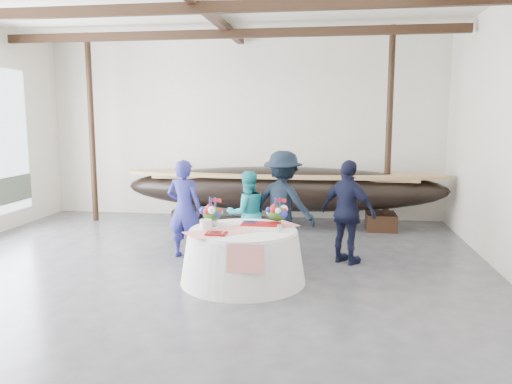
# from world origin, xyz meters

# --- Properties ---
(floor) EXTENTS (10.00, 12.00, 0.01)m
(floor) POSITION_xyz_m (0.00, 0.00, 0.00)
(floor) COLOR #3D3D42
(floor) RESTS_ON ground
(wall_back) EXTENTS (10.00, 0.02, 4.50)m
(wall_back) POSITION_xyz_m (0.00, 6.00, 2.25)
(wall_back) COLOR silver
(wall_back) RESTS_ON ground
(pavilion_structure) EXTENTS (9.80, 11.76, 4.50)m
(pavilion_structure) POSITION_xyz_m (0.00, 0.83, 4.00)
(pavilion_structure) COLOR black
(pavilion_structure) RESTS_ON ground
(longboat_display) EXTENTS (7.48, 1.50, 1.40)m
(longboat_display) POSITION_xyz_m (1.15, 4.89, 0.90)
(longboat_display) COLOR black
(longboat_display) RESTS_ON ground
(banquet_table) EXTENTS (1.94, 1.94, 0.83)m
(banquet_table) POSITION_xyz_m (0.90, 0.84, 0.41)
(banquet_table) COLOR silver
(banquet_table) RESTS_ON ground
(tabletop_items) EXTENTS (1.73, 1.56, 0.40)m
(tabletop_items) POSITION_xyz_m (0.87, 0.99, 0.98)
(tabletop_items) COLOR red
(tabletop_items) RESTS_ON banquet_table
(guest_woman_blue) EXTENTS (0.70, 0.51, 1.79)m
(guest_woman_blue) POSITION_xyz_m (-0.38, 2.05, 0.89)
(guest_woman_blue) COLOR navy
(guest_woman_blue) RESTS_ON ground
(guest_woman_teal) EXTENTS (0.94, 0.86, 1.57)m
(guest_woman_teal) POSITION_xyz_m (0.72, 2.34, 0.78)
(guest_woman_teal) COLOR #22A7B0
(guest_woman_teal) RESTS_ON ground
(guest_man_left) EXTENTS (1.44, 1.18, 1.94)m
(guest_man_left) POSITION_xyz_m (1.38, 2.38, 0.97)
(guest_man_left) COLOR black
(guest_man_left) RESTS_ON ground
(guest_man_right) EXTENTS (1.12, 0.98, 1.81)m
(guest_man_right) POSITION_xyz_m (2.54, 2.07, 0.91)
(guest_man_right) COLOR black
(guest_man_right) RESTS_ON ground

